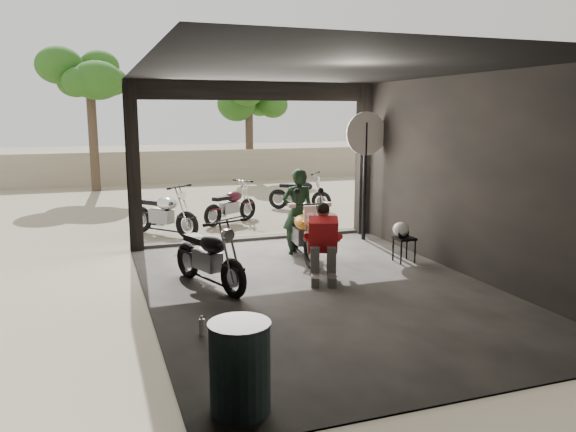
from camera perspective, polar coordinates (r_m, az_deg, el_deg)
ground at (r=8.46m, az=3.25°, el=-7.47°), size 80.00×80.00×0.00m
garage at (r=8.66m, az=1.95°, el=1.66°), size 7.00×7.13×3.20m
boundary_wall at (r=21.74m, az=-11.07°, el=4.97°), size 18.00×0.30×1.20m
tree_left at (r=19.97m, az=-19.56°, el=13.83°), size 2.20×2.20×5.60m
tree_right at (r=22.25m, az=-4.02°, el=12.88°), size 2.20×2.20×5.00m
main_bike at (r=9.97m, az=1.39°, el=-1.35°), size 0.86×1.75×1.13m
left_bike at (r=8.47m, az=-8.05°, el=-3.66°), size 1.19×1.76×1.10m
outside_bike_a at (r=12.27m, az=-12.58°, el=0.59°), size 1.58×1.68×1.11m
outside_bike_b at (r=13.42m, az=-5.85°, el=1.38°), size 1.58×1.30×1.00m
outside_bike_c at (r=15.13m, az=1.18°, el=2.54°), size 1.60×1.45×1.04m
rider at (r=10.29m, az=1.00°, el=0.38°), size 0.64×0.47×1.61m
mechanic at (r=8.69m, az=3.60°, el=-2.96°), size 0.85×0.98×1.18m
stool at (r=10.03m, az=11.73°, el=-2.54°), size 0.33×0.33×0.46m
helmet at (r=10.00m, az=11.39°, el=-1.35°), size 0.33×0.34×0.27m
oil_drum at (r=5.06m, az=-4.90°, el=-15.20°), size 0.61×0.61×0.82m
sign_post at (r=11.47m, az=7.89°, el=6.32°), size 0.88×0.08×2.63m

